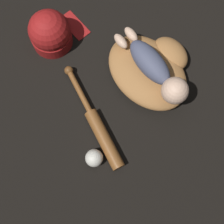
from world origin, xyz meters
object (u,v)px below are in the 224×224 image
baseball_glove (151,69)px  baseball (94,158)px  baseball_cap (50,32)px  baby_figure (157,70)px  baseball_bat (99,128)px

baseball_glove → baseball: bearing=-77.0°
baseball_glove → baseball: 0.43m
baseball_glove → baseball_cap: 0.45m
baby_figure → baseball: bearing=-81.8°
baseball_glove → baseball: (0.10, -0.42, -0.01)m
baby_figure → baseball: 0.41m
baseball_cap → baseball_bat: bearing=-17.8°
baseball_glove → baby_figure: 0.10m
baby_figure → baseball_bat: bearing=-93.3°
baseball → baseball_glove: bearing=103.0°
baseball_bat → baby_figure: bearing=86.7°
baseball_glove → baby_figure: size_ratio=1.02×
baseball_bat → baseball: (0.07, -0.10, 0.01)m
baseball_glove → baby_figure: (0.04, -0.03, 0.09)m
baby_figure → baseball_cap: baby_figure is taller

